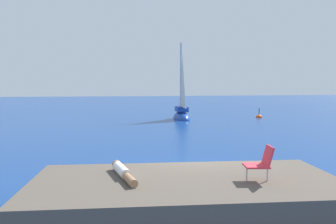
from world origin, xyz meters
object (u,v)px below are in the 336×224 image
(beach_chair, at_px, (261,162))
(sailboat_near, at_px, (182,115))
(person_sunbather, at_px, (123,172))
(marker_buoy, at_px, (259,118))

(beach_chair, bearing_deg, sailboat_near, -88.82)
(sailboat_near, height_order, person_sunbather, sailboat_near)
(person_sunbather, xyz_separation_m, beach_chair, (3.01, -0.98, 0.33))
(beach_chair, height_order, marker_buoy, beach_chair)
(sailboat_near, xyz_separation_m, beach_chair, (-3.33, -21.41, 0.84))
(sailboat_near, bearing_deg, marker_buoy, -88.74)
(marker_buoy, bearing_deg, person_sunbather, -123.73)
(person_sunbather, xyz_separation_m, marker_buoy, (13.54, 20.28, -0.90))
(person_sunbather, bearing_deg, sailboat_near, 152.58)
(sailboat_near, distance_m, beach_chair, 21.68)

